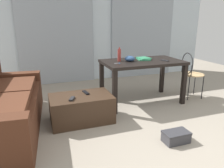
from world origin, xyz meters
The scene contains 15 objects.
ground_plane centered at (0.00, 1.40, 0.00)m, with size 8.63×8.63×0.00m, color gray.
wall_back centered at (0.00, 3.60, 1.30)m, with size 5.72×0.10×2.60m, color silver.
curtains centered at (0.00, 3.51, 1.11)m, with size 3.91×0.03×2.22m.
couch centered at (-2.08, 1.37, 0.32)m, with size 0.99×2.10×0.83m.
coffee_table centered at (-1.02, 1.32, 0.20)m, with size 0.90×0.56×0.40m.
craft_table centered at (0.18, 1.73, 0.67)m, with size 1.40×0.80×0.77m.
wire_chair centered at (1.15, 1.63, 0.54)m, with size 0.41×0.43×0.88m.
bottle_near centered at (-0.22, 1.84, 0.88)m, with size 0.06×0.06×0.24m.
bowl centered at (-0.05, 1.76, 0.82)m, with size 0.18×0.18×0.09m, color #2D4C7A.
book_stack centered at (0.25, 1.83, 0.79)m, with size 0.26×0.31×0.04m.
tv_remote_on_table centered at (0.54, 1.58, 0.78)m, with size 0.05×0.15×0.02m, color #232326.
scissors centered at (-0.31, 1.65, 0.77)m, with size 0.10×0.05×0.00m.
tv_remote_primary centered at (-0.93, 1.41, 0.41)m, with size 0.05×0.18×0.02m, color black.
tv_remote_secondary centered at (-1.17, 1.20, 0.41)m, with size 0.05×0.14×0.03m, color #232326.
shoebox centered at (-0.04, 0.34, 0.07)m, with size 0.32×0.20×0.14m.
Camera 1 is at (-1.59, -1.63, 1.47)m, focal length 34.60 mm.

